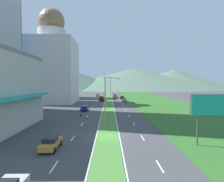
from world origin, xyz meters
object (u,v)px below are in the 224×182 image
object	(u,v)px
street_lamp_near	(107,98)
motorcycle_rider	(81,113)
car_4	(84,108)
billboard_roadside	(213,107)
car_7	(114,95)
pickup_truck_0	(101,99)
street_lamp_mid	(110,90)
car_0	(122,97)
street_lamp_far	(108,89)
car_1	(115,96)
car_2	(98,95)
car_6	(115,97)
car_3	(124,100)
car_8	(51,143)

from	to	relation	value
street_lamp_near	motorcycle_rider	size ratio (longest dim) A/B	4.57
car_4	billboard_roadside	bearing A→B (deg)	-146.84
car_7	pickup_truck_0	size ratio (longest dim) A/B	0.85
street_lamp_mid	car_0	xyz separation A→B (m)	(6.47, 32.01, -5.05)
street_lamp_far	car_1	world-z (taller)	street_lamp_far
street_lamp_far	billboard_roadside	distance (m)	71.34
billboard_roadside	car_2	bearing A→B (deg)	102.43
street_lamp_near	pickup_truck_0	world-z (taller)	street_lamp_near
car_1	car_7	size ratio (longest dim) A/B	1.02
car_6	car_0	bearing A→B (deg)	33.62
street_lamp_near	billboard_roadside	distance (m)	17.41
car_2	car_6	distance (m)	17.15
billboard_roadside	car_7	world-z (taller)	billboard_roadside
car_0	billboard_roadside	bearing A→B (deg)	5.24
car_1	car_3	xyz separation A→B (m)	(3.30, -22.97, -0.08)
street_lamp_mid	car_4	xyz separation A→B (m)	(-7.28, -9.16, -5.09)
billboard_roadside	car_4	world-z (taller)	billboard_roadside
billboard_roadside	car_0	xyz separation A→B (m)	(-6.64, 72.38, -4.16)
car_2	motorcycle_rider	distance (m)	68.25
car_2	street_lamp_far	bearing A→B (deg)	-163.81
motorcycle_rider	car_6	bearing A→B (deg)	-10.74
street_lamp_mid	car_4	world-z (taller)	street_lamp_mid
street_lamp_far	car_3	distance (m)	13.60
car_2	car_7	size ratio (longest dim) A/B	0.94
car_1	pickup_truck_0	world-z (taller)	pickup_truck_0
car_3	car_7	world-z (taller)	car_7
car_3	car_1	bearing A→B (deg)	-171.82
billboard_roadside	street_lamp_near	bearing A→B (deg)	141.87
car_7	motorcycle_rider	xyz separation A→B (m)	(-10.15, -65.72, -0.06)
pickup_truck_0	car_2	bearing A→B (deg)	6.78
car_3	car_4	size ratio (longest dim) A/B	1.03
car_4	car_0	bearing A→B (deg)	-18.47
street_lamp_far	car_6	bearing A→B (deg)	61.33
car_4	car_7	bearing A→B (deg)	-10.17
car_0	car_3	world-z (taller)	car_0
car_7	car_8	bearing A→B (deg)	-6.54
motorcycle_rider	billboard_roadside	bearing A→B (deg)	-138.50
car_6	car_8	size ratio (longest dim) A/B	0.92
street_lamp_near	car_4	size ratio (longest dim) A/B	2.00
car_1	car_0	bearing A→B (deg)	18.40
car_0	car_1	xyz separation A→B (m)	(-3.34, 10.04, 0.00)
car_3	billboard_roadside	bearing A→B (deg)	6.40
street_lamp_far	car_2	bearing A→B (deg)	106.19
car_1	motorcycle_rider	size ratio (longest dim) A/B	2.34
motorcycle_rider	pickup_truck_0	bearing A→B (deg)	-5.02
car_2	car_7	world-z (taller)	car_7
street_lamp_mid	pickup_truck_0	distance (m)	23.34
pickup_truck_0	car_0	bearing A→B (deg)	-46.80
car_6	car_7	bearing A→B (deg)	-179.13
car_1	billboard_roadside	bearing A→B (deg)	6.90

